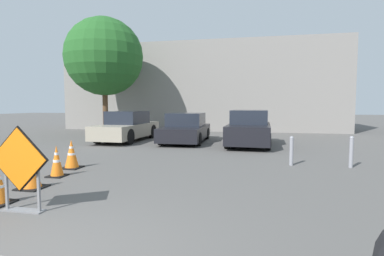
{
  "coord_description": "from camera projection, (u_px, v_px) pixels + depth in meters",
  "views": [
    {
      "loc": [
        2.45,
        -2.57,
        1.79
      ],
      "look_at": [
        0.4,
        7.3,
        1.01
      ],
      "focal_mm": 28.0,
      "sensor_mm": 36.0,
      "label": 1
    }
  ],
  "objects": [
    {
      "name": "bollard_nearest",
      "position": [
        291.0,
        150.0,
        8.84
      ],
      "size": [
        0.12,
        0.12,
        0.87
      ],
      "color": "gray",
      "rests_on": "ground_plane"
    },
    {
      "name": "street_tree_behind_lot",
      "position": [
        104.0,
        57.0,
        18.06
      ],
      "size": [
        4.67,
        4.67,
        7.04
      ],
      "color": "#513823",
      "rests_on": "ground_plane"
    },
    {
      "name": "parked_car_nearest",
      "position": [
        127.0,
        127.0,
        15.1
      ],
      "size": [
        1.89,
        4.72,
        1.48
      ],
      "rotation": [
        0.0,
        0.0,
        3.12
      ],
      "color": "#A39984",
      "rests_on": "ground_plane"
    },
    {
      "name": "traffic_cone_fourth",
      "position": [
        72.0,
        154.0,
        8.47
      ],
      "size": [
        0.51,
        0.51,
        0.81
      ],
      "color": "black",
      "rests_on": "ground_plane"
    },
    {
      "name": "building_facade_backdrop",
      "position": [
        202.0,
        88.0,
        22.63
      ],
      "size": [
        19.93,
        5.0,
        6.15
      ],
      "color": "gray",
      "rests_on": "ground_plane"
    },
    {
      "name": "traffic_cone_third",
      "position": [
        57.0,
        161.0,
        7.48
      ],
      "size": [
        0.42,
        0.42,
        0.78
      ],
      "color": "black",
      "rests_on": "ground_plane"
    },
    {
      "name": "ground_plane",
      "position": [
        196.0,
        147.0,
        12.9
      ],
      "size": [
        96.0,
        96.0,
        0.0
      ],
      "primitive_type": "plane",
      "color": "#565451"
    },
    {
      "name": "traffic_cone_second",
      "position": [
        32.0,
        175.0,
        6.42
      ],
      "size": [
        0.53,
        0.53,
        0.61
      ],
      "color": "black",
      "rests_on": "ground_plane"
    },
    {
      "name": "parked_car_third",
      "position": [
        249.0,
        129.0,
        13.28
      ],
      "size": [
        1.94,
        4.16,
        1.56
      ],
      "rotation": [
        0.0,
        0.0,
        3.11
      ],
      "color": "black",
      "rests_on": "ground_plane"
    },
    {
      "name": "parked_car_second",
      "position": [
        186.0,
        129.0,
        14.51
      ],
      "size": [
        1.96,
        4.33,
        1.4
      ],
      "rotation": [
        0.0,
        0.0,
        3.16
      ],
      "color": "black",
      "rests_on": "ground_plane"
    },
    {
      "name": "road_closed_sign",
      "position": [
        20.0,
        166.0,
        4.96
      ],
      "size": [
        1.1,
        0.2,
        1.45
      ],
      "color": "black",
      "rests_on": "ground_plane"
    },
    {
      "name": "bollard_second",
      "position": [
        351.0,
        151.0,
        8.51
      ],
      "size": [
        0.12,
        0.12,
        0.91
      ],
      "color": "gray",
      "rests_on": "ground_plane"
    }
  ]
}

